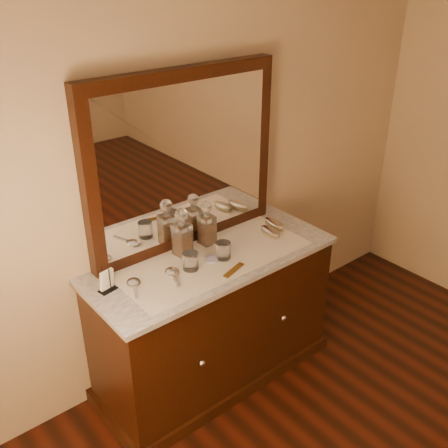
# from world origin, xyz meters

# --- Properties ---
(dresser_cabinet) EXTENTS (1.40, 0.55, 0.82)m
(dresser_cabinet) POSITION_xyz_m (0.00, 1.96, 0.41)
(dresser_cabinet) COLOR black
(dresser_cabinet) RESTS_ON floor
(dresser_plinth) EXTENTS (1.46, 0.59, 0.08)m
(dresser_plinth) POSITION_xyz_m (0.00, 1.96, 0.04)
(dresser_plinth) COLOR black
(dresser_plinth) RESTS_ON floor
(knob_left) EXTENTS (0.04, 0.04, 0.04)m
(knob_left) POSITION_xyz_m (-0.30, 1.67, 0.45)
(knob_left) COLOR silver
(knob_left) RESTS_ON dresser_cabinet
(knob_right) EXTENTS (0.04, 0.04, 0.04)m
(knob_right) POSITION_xyz_m (0.30, 1.67, 0.45)
(knob_right) COLOR silver
(knob_right) RESTS_ON dresser_cabinet
(marble_top) EXTENTS (1.44, 0.59, 0.03)m
(marble_top) POSITION_xyz_m (0.00, 1.96, 0.83)
(marble_top) COLOR white
(marble_top) RESTS_ON dresser_cabinet
(mirror_frame) EXTENTS (1.20, 0.08, 1.00)m
(mirror_frame) POSITION_xyz_m (0.00, 2.20, 1.35)
(mirror_frame) COLOR black
(mirror_frame) RESTS_ON marble_top
(mirror_glass) EXTENTS (1.06, 0.01, 0.86)m
(mirror_glass) POSITION_xyz_m (0.00, 2.17, 1.35)
(mirror_glass) COLOR white
(mirror_glass) RESTS_ON marble_top
(lace_runner) EXTENTS (1.10, 0.45, 0.00)m
(lace_runner) POSITION_xyz_m (0.00, 1.94, 0.85)
(lace_runner) COLOR white
(lace_runner) RESTS_ON marble_top
(pin_dish) EXTENTS (0.10, 0.10, 0.01)m
(pin_dish) POSITION_xyz_m (-0.03, 1.93, 0.86)
(pin_dish) COLOR white
(pin_dish) RESTS_ON lace_runner
(comb) EXTENTS (0.16, 0.08, 0.01)m
(comb) POSITION_xyz_m (-0.00, 1.77, 0.86)
(comb) COLOR brown
(comb) RESTS_ON lace_runner
(napkin_rack) EXTENTS (0.10, 0.07, 0.14)m
(napkin_rack) POSITION_xyz_m (-0.61, 2.04, 0.90)
(napkin_rack) COLOR black
(napkin_rack) RESTS_ON marble_top
(decanter_left) EXTENTS (0.10, 0.10, 0.28)m
(decanter_left) POSITION_xyz_m (-0.11, 2.09, 0.96)
(decanter_left) COLOR #9C5516
(decanter_left) RESTS_ON lace_runner
(decanter_right) EXTENTS (0.09, 0.09, 0.27)m
(decanter_right) POSITION_xyz_m (0.07, 2.10, 0.96)
(decanter_right) COLOR #9C5516
(decanter_right) RESTS_ON lace_runner
(brush_near) EXTENTS (0.08, 0.16, 0.04)m
(brush_near) POSITION_xyz_m (0.42, 1.93, 0.88)
(brush_near) COLOR #8D7C56
(brush_near) RESTS_ON lace_runner
(brush_far) EXTENTS (0.10, 0.18, 0.05)m
(brush_far) POSITION_xyz_m (0.51, 1.99, 0.88)
(brush_far) COLOR #8D7C56
(brush_far) RESTS_ON lace_runner
(hand_mirror_outer) EXTENTS (0.12, 0.19, 0.02)m
(hand_mirror_outer) POSITION_xyz_m (-0.48, 1.99, 0.86)
(hand_mirror_outer) COLOR silver
(hand_mirror_outer) RESTS_ON lace_runner
(hand_mirror_inner) EXTENTS (0.12, 0.20, 0.02)m
(hand_mirror_inner) POSITION_xyz_m (-0.28, 1.94, 0.86)
(hand_mirror_inner) COLOR silver
(hand_mirror_inner) RESTS_ON lace_runner
(tumblers) EXTENTS (0.29, 0.11, 0.10)m
(tumblers) POSITION_xyz_m (-0.07, 1.92, 0.90)
(tumblers) COLOR white
(tumblers) RESTS_ON lace_runner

